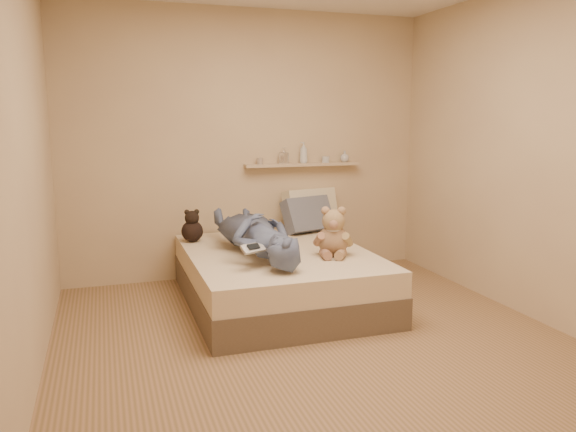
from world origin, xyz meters
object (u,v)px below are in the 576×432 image
object	(u,v)px
teddy_bear	(333,236)
person	(255,233)
dark_plush	(192,228)
wall_shelf	(303,165)
bed	(278,277)
pillow_grey	(308,215)
pillow_cream	(311,209)
game_console	(253,248)

from	to	relation	value
teddy_bear	person	size ratio (longest dim) A/B	0.28
dark_plush	wall_shelf	world-z (taller)	wall_shelf
bed	pillow_grey	distance (m)	0.95
wall_shelf	pillow_cream	bearing A→B (deg)	-53.72
pillow_grey	person	size ratio (longest dim) A/B	0.34
game_console	wall_shelf	size ratio (longest dim) A/B	0.17
pillow_grey	person	xyz separation A→B (m)	(-0.73, -0.72, 0.01)
bed	teddy_bear	world-z (taller)	teddy_bear
bed	pillow_cream	bearing A→B (deg)	53.78
person	wall_shelf	size ratio (longest dim) A/B	1.24
pillow_cream	pillow_grey	size ratio (longest dim) A/B	1.10
dark_plush	pillow_cream	xyz separation A→B (m)	(1.24, 0.24, 0.07)
bed	wall_shelf	size ratio (longest dim) A/B	1.58
bed	pillow_cream	distance (m)	1.11
game_console	wall_shelf	bearing A→B (deg)	57.70
game_console	person	bearing A→B (deg)	72.98
pillow_grey	bed	bearing A→B (deg)	-127.33
dark_plush	teddy_bear	bearing A→B (deg)	-41.53
bed	pillow_cream	world-z (taller)	pillow_cream
game_console	teddy_bear	world-z (taller)	teddy_bear
wall_shelf	game_console	bearing A→B (deg)	-122.30
bed	teddy_bear	bearing A→B (deg)	-38.23
teddy_bear	pillow_grey	world-z (taller)	teddy_bear
pillow_grey	dark_plush	bearing A→B (deg)	-175.30
bed	wall_shelf	bearing A→B (deg)	58.82
pillow_cream	person	distance (m)	1.18
teddy_bear	dark_plush	bearing A→B (deg)	138.47
dark_plush	pillow_cream	bearing A→B (deg)	10.75
game_console	pillow_grey	distance (m)	1.49
dark_plush	pillow_grey	xyz separation A→B (m)	(1.16, 0.10, 0.04)
teddy_bear	dark_plush	distance (m)	1.35
teddy_bear	person	bearing A→B (deg)	155.11
person	pillow_grey	bearing A→B (deg)	-138.62
game_console	dark_plush	distance (m)	1.14
game_console	dark_plush	world-z (taller)	dark_plush
game_console	bed	bearing A→B (deg)	55.78
person	dark_plush	bearing A→B (deg)	-58.91
bed	teddy_bear	distance (m)	0.63
pillow_cream	game_console	bearing A→B (deg)	-125.47
teddy_bear	pillow_cream	size ratio (longest dim) A/B	0.75
wall_shelf	person	bearing A→B (deg)	-128.64
dark_plush	bed	bearing A→B (deg)	-43.38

